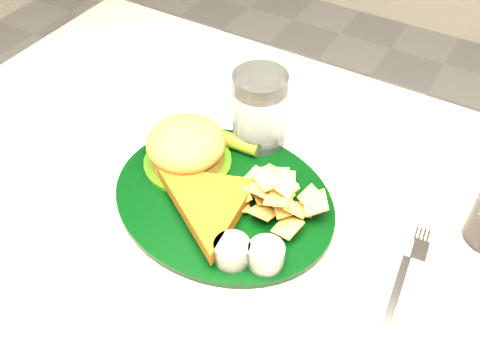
% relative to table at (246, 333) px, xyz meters
% --- Properties ---
extents(table, '(1.20, 0.80, 0.75)m').
position_rel_table_xyz_m(table, '(0.00, 0.00, 0.00)').
color(table, '#A49E94').
rests_on(table, ground).
extents(dinner_plate, '(0.37, 0.32, 0.08)m').
position_rel_table_xyz_m(dinner_plate, '(-0.04, -0.01, 0.41)').
color(dinner_plate, black).
rests_on(dinner_plate, table).
extents(water_glass, '(0.10, 0.10, 0.13)m').
position_rel_table_xyz_m(water_glass, '(-0.06, 0.13, 0.44)').
color(water_glass, white).
rests_on(water_glass, table).
extents(fork_napkin, '(0.13, 0.17, 0.01)m').
position_rel_table_xyz_m(fork_napkin, '(0.23, -0.02, 0.38)').
color(fork_napkin, silver).
rests_on(fork_napkin, table).
extents(spoon, '(0.11, 0.16, 0.01)m').
position_rel_table_xyz_m(spoon, '(-0.14, 0.02, 0.38)').
color(spoon, silver).
rests_on(spoon, table).
extents(wrapped_straw, '(0.22, 0.10, 0.01)m').
position_rel_table_xyz_m(wrapped_straw, '(0.03, 0.09, 0.38)').
color(wrapped_straw, white).
rests_on(wrapped_straw, table).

